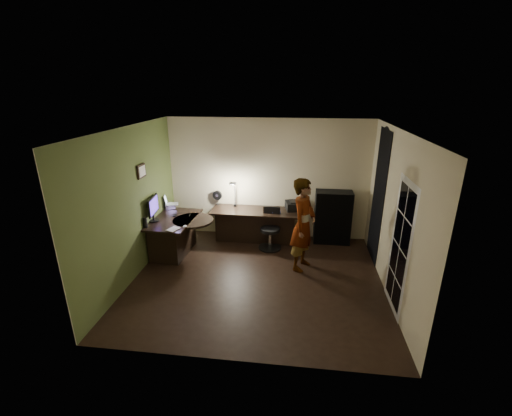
# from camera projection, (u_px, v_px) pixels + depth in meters

# --- Properties ---
(floor) EXTENTS (4.50, 4.00, 0.01)m
(floor) POSITION_uv_depth(u_px,v_px,m) (257.00, 279.00, 6.28)
(floor) COLOR black
(floor) RESTS_ON ground
(ceiling) EXTENTS (4.50, 4.00, 0.01)m
(ceiling) POSITION_uv_depth(u_px,v_px,m) (257.00, 129.00, 5.36)
(ceiling) COLOR silver
(ceiling) RESTS_ON floor
(wall_back) EXTENTS (4.50, 0.01, 2.70)m
(wall_back) POSITION_uv_depth(u_px,v_px,m) (268.00, 179.00, 7.69)
(wall_back) COLOR beige
(wall_back) RESTS_ON floor
(wall_front) EXTENTS (4.50, 0.01, 2.70)m
(wall_front) POSITION_uv_depth(u_px,v_px,m) (236.00, 269.00, 3.95)
(wall_front) COLOR beige
(wall_front) RESTS_ON floor
(wall_left) EXTENTS (0.01, 4.00, 2.70)m
(wall_left) POSITION_uv_depth(u_px,v_px,m) (131.00, 205.00, 6.08)
(wall_left) COLOR beige
(wall_left) RESTS_ON floor
(wall_right) EXTENTS (0.01, 4.00, 2.70)m
(wall_right) POSITION_uv_depth(u_px,v_px,m) (395.00, 216.00, 5.56)
(wall_right) COLOR beige
(wall_right) RESTS_ON floor
(green_wall_overlay) EXTENTS (0.00, 4.00, 2.70)m
(green_wall_overlay) POSITION_uv_depth(u_px,v_px,m) (132.00, 205.00, 6.08)
(green_wall_overlay) COLOR #4A5928
(green_wall_overlay) RESTS_ON floor
(arched_doorway) EXTENTS (0.01, 0.90, 2.60)m
(arched_doorway) POSITION_uv_depth(u_px,v_px,m) (378.00, 197.00, 6.65)
(arched_doorway) COLOR black
(arched_doorway) RESTS_ON floor
(french_door) EXTENTS (0.02, 0.92, 2.10)m
(french_door) POSITION_uv_depth(u_px,v_px,m) (400.00, 247.00, 5.15)
(french_door) COLOR white
(french_door) RESTS_ON floor
(framed_picture) EXTENTS (0.04, 0.30, 0.25)m
(framed_picture) POSITION_uv_depth(u_px,v_px,m) (141.00, 171.00, 6.33)
(framed_picture) COLOR black
(framed_picture) RESTS_ON wall_left
(desk_left) EXTENTS (0.89, 1.37, 0.77)m
(desk_left) POSITION_uv_depth(u_px,v_px,m) (175.00, 236.00, 7.14)
(desk_left) COLOR black
(desk_left) RESTS_ON floor
(desk_right) EXTENTS (1.97, 0.71, 0.73)m
(desk_right) POSITION_uv_depth(u_px,v_px,m) (255.00, 226.00, 7.70)
(desk_right) COLOR black
(desk_right) RESTS_ON floor
(cabinet) EXTENTS (0.79, 0.40, 1.19)m
(cabinet) POSITION_uv_depth(u_px,v_px,m) (333.00, 217.00, 7.57)
(cabinet) COLOR black
(cabinet) RESTS_ON floor
(laptop_stand) EXTENTS (0.28, 0.26, 0.09)m
(laptop_stand) POSITION_uv_depth(u_px,v_px,m) (171.00, 206.00, 7.56)
(laptop_stand) COLOR silver
(laptop_stand) RESTS_ON desk_left
(laptop) EXTENTS (0.36, 0.35, 0.20)m
(laptop) POSITION_uv_depth(u_px,v_px,m) (171.00, 200.00, 7.51)
(laptop) COLOR silver
(laptop) RESTS_ON laptop_stand
(monitor) EXTENTS (0.17, 0.56, 0.36)m
(monitor) POSITION_uv_depth(u_px,v_px,m) (153.00, 212.00, 6.82)
(monitor) COLOR black
(monitor) RESTS_ON desk_left
(mouse) EXTENTS (0.08, 0.11, 0.04)m
(mouse) POSITION_uv_depth(u_px,v_px,m) (185.00, 226.00, 6.56)
(mouse) COLOR silver
(mouse) RESTS_ON desk_left
(phone) EXTENTS (0.10, 0.15, 0.01)m
(phone) POSITION_uv_depth(u_px,v_px,m) (175.00, 215.00, 7.16)
(phone) COLOR black
(phone) RESTS_ON desk_left
(pen) EXTENTS (0.04, 0.15, 0.01)m
(pen) POSITION_uv_depth(u_px,v_px,m) (190.00, 215.00, 7.16)
(pen) COLOR black
(pen) RESTS_ON desk_left
(speaker) EXTENTS (0.09, 0.09, 0.20)m
(speaker) POSITION_uv_depth(u_px,v_px,m) (145.00, 222.00, 6.53)
(speaker) COLOR black
(speaker) RESTS_ON desk_left
(notepad) EXTENTS (0.24, 0.28, 0.01)m
(notepad) POSITION_uv_depth(u_px,v_px,m) (173.00, 229.00, 6.47)
(notepad) COLOR silver
(notepad) RESTS_ON desk_left
(desk_fan) EXTENTS (0.24, 0.16, 0.34)m
(desk_fan) POSITION_uv_depth(u_px,v_px,m) (218.00, 198.00, 7.90)
(desk_fan) COLOR black
(desk_fan) RESTS_ON desk_right
(headphones) EXTENTS (0.21, 0.11, 0.09)m
(headphones) POSITION_uv_depth(u_px,v_px,m) (276.00, 212.00, 7.38)
(headphones) COLOR #293494
(headphones) RESTS_ON desk_right
(printer) EXTENTS (0.54, 0.46, 0.21)m
(printer) POSITION_uv_depth(u_px,v_px,m) (297.00, 205.00, 7.59)
(printer) COLOR black
(printer) RESTS_ON desk_right
(desk_lamp) EXTENTS (0.26, 0.35, 0.68)m
(desk_lamp) POSITION_uv_depth(u_px,v_px,m) (235.00, 192.00, 7.71)
(desk_lamp) COLOR black
(desk_lamp) RESTS_ON desk_right
(office_chair) EXTENTS (0.52, 0.52, 0.89)m
(office_chair) POSITION_uv_depth(u_px,v_px,m) (270.00, 229.00, 7.31)
(office_chair) COLOR black
(office_chair) RESTS_ON floor
(person) EXTENTS (0.63, 0.75, 1.79)m
(person) POSITION_uv_depth(u_px,v_px,m) (303.00, 225.00, 6.38)
(person) COLOR #D8A88C
(person) RESTS_ON floor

